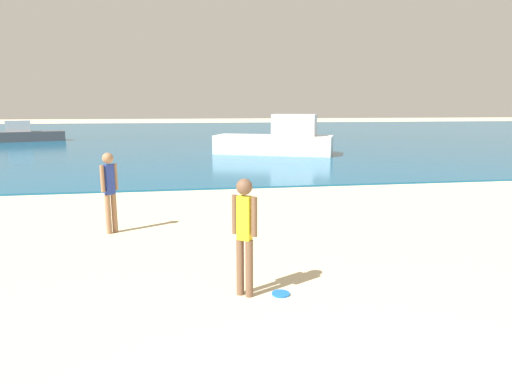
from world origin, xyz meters
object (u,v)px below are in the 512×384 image
boat_near (278,140)px  boat_far (29,134)px  frisbee (281,294)px  person_standing (245,230)px  person_distant (110,188)px

boat_near → boat_far: boat_near is taller
boat_near → boat_far: 20.74m
boat_far → frisbee: bearing=-84.2°
frisbee → boat_far: bearing=113.6°
frisbee → person_standing: bearing=173.1°
frisbee → person_distant: size_ratio=0.15×
person_standing → boat_near: boat_near is taller
person_standing → boat_far: bearing=-30.8°
person_distant → boat_far: size_ratio=0.35×
frisbee → boat_near: bearing=78.2°
person_standing → boat_near: bearing=-67.1°
person_standing → boat_near: (4.25, 17.79, -0.14)m
frisbee → boat_far: boat_far is taller
person_distant → person_standing: bearing=-100.2°
person_distant → frisbee: bearing=-95.3°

